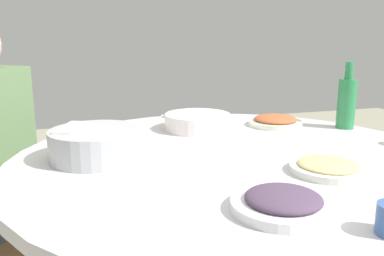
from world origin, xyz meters
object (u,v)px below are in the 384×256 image
(green_bottle, at_px, (347,102))
(round_dining_table, at_px, (234,191))
(rice_bowl, at_px, (97,143))
(dish_eggplant, at_px, (283,202))
(dish_stirfry, at_px, (275,121))
(soup_bowl, at_px, (197,122))
(dish_noodles, at_px, (329,167))

(green_bottle, bearing_deg, round_dining_table, 112.74)
(rice_bowl, distance_m, dish_eggplant, 0.60)
(round_dining_table, height_order, dish_eggplant, dish_eggplant)
(round_dining_table, xyz_separation_m, dish_eggplant, (-0.39, 0.05, 0.13))
(green_bottle, bearing_deg, rice_bowl, 97.68)
(round_dining_table, distance_m, dish_eggplant, 0.41)
(dish_stirfry, bearing_deg, rice_bowl, 108.91)
(dish_eggplant, height_order, dish_stirfry, dish_eggplant)
(soup_bowl, relative_size, dish_noodles, 1.29)
(dish_eggplant, height_order, green_bottle, green_bottle)
(round_dining_table, distance_m, dish_noodles, 0.30)
(round_dining_table, relative_size, dish_noodles, 6.54)
(rice_bowl, xyz_separation_m, dish_noodles, (-0.31, -0.58, -0.03))
(dish_eggplant, xyz_separation_m, green_bottle, (0.62, -0.61, 0.08))
(round_dining_table, bearing_deg, green_bottle, -67.26)
(dish_noodles, bearing_deg, dish_eggplant, 127.90)
(round_dining_table, xyz_separation_m, dish_stirfry, (0.35, -0.32, 0.13))
(soup_bowl, bearing_deg, green_bottle, -104.09)
(green_bottle, bearing_deg, dish_eggplant, 135.49)
(dish_stirfry, distance_m, green_bottle, 0.28)
(dish_eggplant, relative_size, dish_noodles, 1.08)
(round_dining_table, relative_size, soup_bowl, 5.05)
(dish_eggplant, bearing_deg, rice_bowl, 34.85)
(rice_bowl, relative_size, green_bottle, 1.09)
(dish_stirfry, bearing_deg, dish_noodles, 166.39)
(soup_bowl, bearing_deg, round_dining_table, -179.55)
(dish_noodles, bearing_deg, green_bottle, -40.53)
(green_bottle, bearing_deg, soup_bowl, 75.91)
(dish_eggplant, bearing_deg, soup_bowl, -3.83)
(rice_bowl, bearing_deg, soup_bowl, -55.67)
(rice_bowl, distance_m, dish_noodles, 0.66)
(soup_bowl, bearing_deg, rice_bowl, 124.33)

